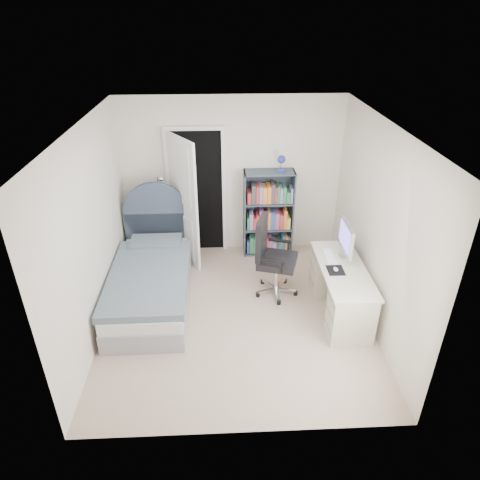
{
  "coord_description": "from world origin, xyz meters",
  "views": [
    {
      "loc": [
        -0.17,
        -4.5,
        3.62
      ],
      "look_at": [
        0.05,
        0.07,
        1.08
      ],
      "focal_mm": 32.0,
      "sensor_mm": 36.0,
      "label": 1
    }
  ],
  "objects_px": {
    "bed": "(152,278)",
    "office_chair": "(271,253)",
    "nightstand": "(144,235)",
    "bookcase": "(268,216)",
    "desk": "(341,288)",
    "floor_lamp": "(163,225)"
  },
  "relations": [
    {
      "from": "bed",
      "to": "nightstand",
      "type": "height_order",
      "value": "bed"
    },
    {
      "from": "bookcase",
      "to": "office_chair",
      "type": "height_order",
      "value": "bookcase"
    },
    {
      "from": "bed",
      "to": "floor_lamp",
      "type": "distance_m",
      "value": 1.16
    },
    {
      "from": "bookcase",
      "to": "bed",
      "type": "bearing_deg",
      "value": -145.71
    },
    {
      "from": "floor_lamp",
      "to": "desk",
      "type": "distance_m",
      "value": 2.93
    },
    {
      "from": "floor_lamp",
      "to": "nightstand",
      "type": "bearing_deg",
      "value": 174.44
    },
    {
      "from": "nightstand",
      "to": "office_chair",
      "type": "bearing_deg",
      "value": -30.14
    },
    {
      "from": "nightstand",
      "to": "bookcase",
      "type": "distance_m",
      "value": 2.03
    },
    {
      "from": "office_chair",
      "to": "floor_lamp",
      "type": "bearing_deg",
      "value": 145.77
    },
    {
      "from": "bed",
      "to": "office_chair",
      "type": "distance_m",
      "value": 1.68
    },
    {
      "from": "bookcase",
      "to": "desk",
      "type": "bearing_deg",
      "value": -64.49
    },
    {
      "from": "bed",
      "to": "nightstand",
      "type": "relative_size",
      "value": 3.86
    },
    {
      "from": "nightstand",
      "to": "bed",
      "type": "bearing_deg",
      "value": -76.54
    },
    {
      "from": "bed",
      "to": "office_chair",
      "type": "xyz_separation_m",
      "value": [
        1.64,
        0.04,
        0.33
      ]
    },
    {
      "from": "floor_lamp",
      "to": "desk",
      "type": "xyz_separation_m",
      "value": [
        2.46,
        -1.58,
        -0.18
      ]
    },
    {
      "from": "floor_lamp",
      "to": "office_chair",
      "type": "xyz_separation_m",
      "value": [
        1.59,
        -1.08,
        0.07
      ]
    },
    {
      "from": "floor_lamp",
      "to": "office_chair",
      "type": "distance_m",
      "value": 1.93
    },
    {
      "from": "floor_lamp",
      "to": "bookcase",
      "type": "bearing_deg",
      "value": 1.76
    },
    {
      "from": "desk",
      "to": "floor_lamp",
      "type": "bearing_deg",
      "value": 147.23
    },
    {
      "from": "bed",
      "to": "office_chair",
      "type": "relative_size",
      "value": 1.9
    },
    {
      "from": "floor_lamp",
      "to": "bookcase",
      "type": "xyz_separation_m",
      "value": [
        1.68,
        0.05,
        0.09
      ]
    },
    {
      "from": "nightstand",
      "to": "desk",
      "type": "distance_m",
      "value": 3.22
    }
  ]
}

